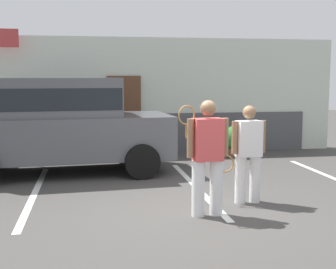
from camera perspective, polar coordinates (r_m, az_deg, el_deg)
The scene contains 8 objects.
ground_plane at distance 7.31m, azimuth 3.30°, elevation -9.32°, with size 40.00×40.00×0.00m, color #423F3D.
parking_stripe_0 at distance 8.64m, azimuth -16.18°, elevation -7.00°, with size 0.12×4.40×0.01m, color silver.
parking_stripe_1 at distance 8.81m, azimuth 3.46°, elevation -6.45°, with size 0.12×4.40×0.01m, color silver.
house_frontage at distance 12.55m, azimuth -2.51°, elevation 4.36°, with size 10.47×0.40×3.12m.
parked_suv at distance 10.09m, azimuth -13.55°, elevation 1.68°, with size 4.72×2.42×2.05m.
tennis_player_man at distance 6.86m, azimuth 4.89°, elevation -2.66°, with size 0.78×0.31×1.73m.
tennis_player_woman at distance 7.66m, azimuth 9.86°, elevation -2.27°, with size 0.86×0.29×1.61m.
potted_plant_by_porch at distance 12.09m, azimuth 8.08°, elevation -0.63°, with size 0.62×0.62×0.81m.
Camera 1 is at (-1.60, -6.83, 2.07)m, focal length 49.28 mm.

